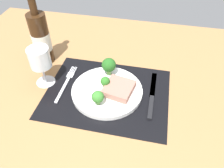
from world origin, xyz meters
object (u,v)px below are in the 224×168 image
fork (66,83)px  wine_glass (40,60)px  steak (119,89)px  plate (107,91)px  wine_bottle (41,38)px  knife (152,98)px

fork → wine_glass: wine_glass is taller
steak → wine_glass: wine_glass is taller
plate → steak: bearing=-0.6°
fork → wine_glass: 12.39cm
fork → wine_glass: bearing=-172.9°
plate → wine_bottle: (-28.72, 13.21, 9.53)cm
steak → fork: (-19.74, 1.46, -2.57)cm
knife → fork: bearing=-178.8°
knife → plate: bearing=-175.2°
plate → wine_bottle: 33.02cm
knife → wine_glass: wine_glass is taller
plate → wine_bottle: size_ratio=0.81×
fork → knife: size_ratio=0.83×
fork → wine_glass: (-7.75, -0.55, 9.65)cm
knife → wine_bottle: 47.08cm
knife → wine_bottle: size_ratio=0.76×
plate → wine_glass: bearing=177.9°
knife → wine_bottle: (-44.22, 12.68, 10.02)cm
fork → knife: (31.11, -0.89, 0.05)cm
knife → wine_glass: bearing=-177.6°
knife → wine_glass: size_ratio=1.57×
steak → fork: size_ratio=0.50×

